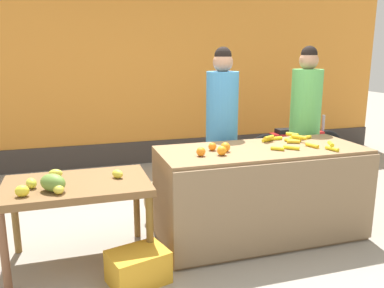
{
  "coord_description": "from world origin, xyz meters",
  "views": [
    {
      "loc": [
        -1.27,
        -3.25,
        1.76
      ],
      "look_at": [
        -0.21,
        0.15,
        0.93
      ],
      "focal_mm": 37.11,
      "sensor_mm": 36.0,
      "label": 1
    }
  ],
  "objects_px": {
    "produce_crate": "(138,267)",
    "vendor_woman_green_shirt": "(304,127)",
    "vendor_woman_blue_shirt": "(222,133)",
    "parked_motorcycle": "(296,149)",
    "produce_sack": "(161,200)"
  },
  "relations": [
    {
      "from": "produce_sack",
      "to": "parked_motorcycle",
      "type": "bearing_deg",
      "value": 24.06
    },
    {
      "from": "parked_motorcycle",
      "to": "produce_crate",
      "type": "xyz_separation_m",
      "value": [
        -2.64,
        -2.06,
        -0.27
      ]
    },
    {
      "from": "vendor_woman_blue_shirt",
      "to": "vendor_woman_green_shirt",
      "type": "bearing_deg",
      "value": -1.46
    },
    {
      "from": "produce_crate",
      "to": "vendor_woman_green_shirt",
      "type": "bearing_deg",
      "value": 27.18
    },
    {
      "from": "vendor_woman_green_shirt",
      "to": "produce_crate",
      "type": "xyz_separation_m",
      "value": [
        -2.12,
        -1.09,
        -0.79
      ]
    },
    {
      "from": "vendor_woman_blue_shirt",
      "to": "produce_crate",
      "type": "xyz_separation_m",
      "value": [
        -1.12,
        -1.11,
        -0.78
      ]
    },
    {
      "from": "vendor_woman_blue_shirt",
      "to": "parked_motorcycle",
      "type": "height_order",
      "value": "vendor_woman_blue_shirt"
    },
    {
      "from": "vendor_woman_blue_shirt",
      "to": "parked_motorcycle",
      "type": "distance_m",
      "value": 1.86
    },
    {
      "from": "vendor_woman_green_shirt",
      "to": "parked_motorcycle",
      "type": "relative_size",
      "value": 1.14
    },
    {
      "from": "produce_crate",
      "to": "produce_sack",
      "type": "relative_size",
      "value": 0.93
    },
    {
      "from": "vendor_woman_blue_shirt",
      "to": "parked_motorcycle",
      "type": "relative_size",
      "value": 1.13
    },
    {
      "from": "parked_motorcycle",
      "to": "produce_sack",
      "type": "relative_size",
      "value": 3.38
    },
    {
      "from": "vendor_woman_green_shirt",
      "to": "vendor_woman_blue_shirt",
      "type": "bearing_deg",
      "value": 178.54
    },
    {
      "from": "parked_motorcycle",
      "to": "produce_crate",
      "type": "distance_m",
      "value": 3.36
    },
    {
      "from": "vendor_woman_green_shirt",
      "to": "produce_sack",
      "type": "relative_size",
      "value": 3.86
    }
  ]
}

